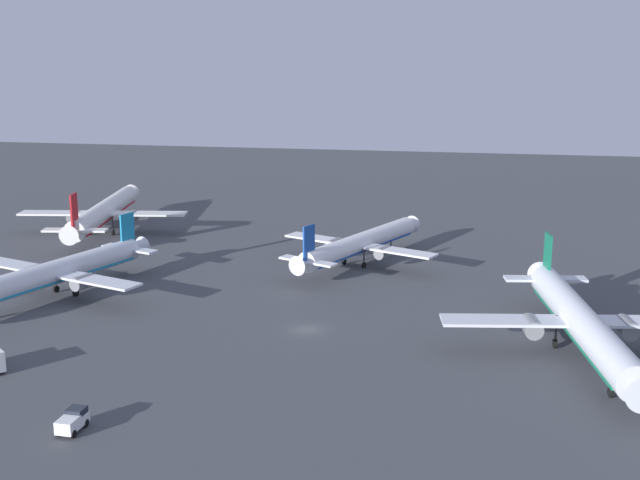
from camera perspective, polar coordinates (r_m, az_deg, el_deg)
The scene contains 6 objects.
ground_plane at distance 120.70m, azimuth -0.91°, elevation -6.19°, with size 416.00×416.00×0.00m, color #424449.
airplane_far_stand at distance 115.18m, azimuth 17.50°, elevation -5.39°, with size 36.83×47.12×12.11m.
airplane_near_gate at distance 141.10m, azimuth -17.81°, elevation -2.18°, with size 32.64×41.46×10.97m.
airplane_mid_apron at distance 154.99m, azimuth 2.75°, elevation -0.26°, with size 30.36×38.43×10.43m.
airplane_taxiway_distant at distance 186.76m, azimuth -14.69°, elevation 1.86°, with size 36.72×46.99×12.07m.
baggage_tractor at distance 94.13m, azimuth -16.69°, elevation -11.85°, with size 2.13×4.20×2.25m.
Camera 1 is at (22.84, -111.43, 40.36)m, focal length 46.44 mm.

